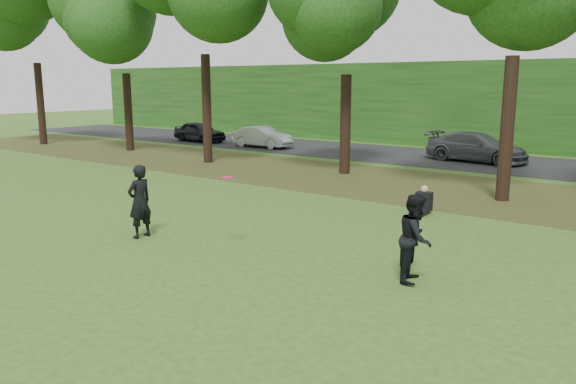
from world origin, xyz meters
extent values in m
plane|color=#305019|center=(0.00, 0.00, 0.00)|extent=(120.00, 120.00, 0.00)
cube|color=#3C2C15|center=(0.00, 13.00, 0.01)|extent=(60.00, 7.00, 0.01)
cube|color=black|center=(0.00, 21.00, 0.01)|extent=(70.00, 7.00, 0.02)
cube|color=#184212|center=(0.00, 27.00, 2.50)|extent=(70.00, 3.00, 5.00)
imported|color=black|center=(-1.84, 2.32, 0.91)|extent=(0.44, 0.67, 1.82)
imported|color=black|center=(4.93, 3.52, 0.86)|extent=(0.84, 0.97, 1.72)
imported|color=black|center=(-17.17, 19.19, 0.67)|extent=(3.86, 1.72, 1.29)
imported|color=#A9ACB1|center=(-11.88, 19.19, 0.64)|extent=(3.78, 1.39, 1.24)
imported|color=#43464B|center=(0.24, 20.76, 0.72)|extent=(4.97, 2.34, 1.40)
cylinder|color=#FF1559|center=(0.74, 2.74, 1.72)|extent=(0.37, 0.37, 0.04)
cube|color=black|center=(2.70, 8.75, 0.08)|extent=(0.41, 0.57, 0.16)
cube|color=black|center=(2.70, 9.03, 0.36)|extent=(0.43, 0.35, 0.56)
sphere|color=tan|center=(2.70, 9.03, 0.72)|extent=(0.22, 0.22, 0.22)
cylinder|color=black|center=(-24.00, 12.40, 2.48)|extent=(0.44, 0.44, 4.96)
sphere|color=#184212|center=(-24.00, 12.40, 8.26)|extent=(7.00, 7.00, 7.00)
cylinder|color=black|center=(-17.00, 13.60, 2.14)|extent=(0.44, 0.44, 4.28)
sphere|color=#184212|center=(-17.00, 13.60, 7.14)|extent=(6.00, 6.00, 6.00)
cylinder|color=black|center=(-10.00, 12.80, 2.54)|extent=(0.44, 0.44, 5.08)
cylinder|color=black|center=(-3.00, 13.90, 2.06)|extent=(0.44, 0.44, 4.12)
sphere|color=#184212|center=(-3.00, 13.90, 6.86)|extent=(5.80, 5.80, 5.80)
cylinder|color=black|center=(4.00, 12.30, 2.31)|extent=(0.44, 0.44, 4.62)
camera|label=1|loc=(9.24, -6.27, 3.81)|focal=35.00mm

